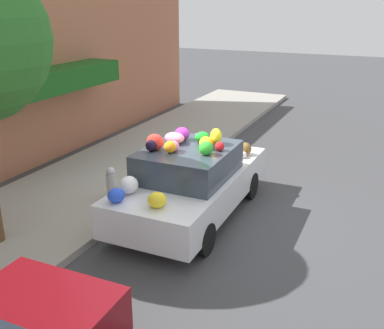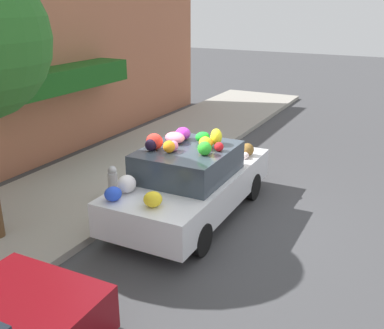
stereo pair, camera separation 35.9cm
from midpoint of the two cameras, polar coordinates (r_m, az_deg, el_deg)
ground_plane at (r=8.96m, az=-0.86°, el=-6.43°), size 60.00×60.00×0.00m
sidewalk_curb at (r=10.29m, az=-14.55°, el=-3.04°), size 24.00×3.20×0.14m
fire_hydrant at (r=9.35m, az=-11.31°, el=-2.39°), size 0.20×0.20×0.70m
art_car at (r=8.64m, az=-1.35°, el=-2.00°), size 4.08×1.82×1.74m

